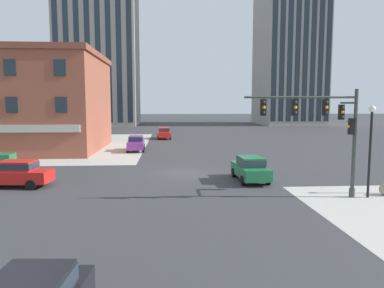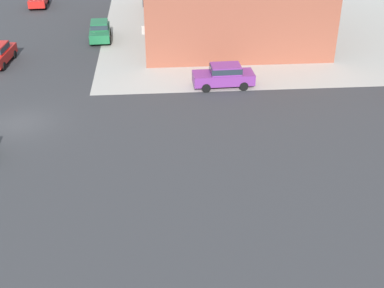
{
  "view_description": "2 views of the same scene",
  "coord_description": "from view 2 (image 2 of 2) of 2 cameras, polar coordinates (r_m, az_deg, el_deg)",
  "views": [
    {
      "loc": [
        -1.21,
        -27.43,
        5.27
      ],
      "look_at": [
        0.7,
        2.09,
        2.01
      ],
      "focal_mm": 34.36,
      "sensor_mm": 36.0,
      "label": 1
    },
    {
      "loc": [
        29.89,
        8.58,
        14.95
      ],
      "look_at": [
        6.44,
        10.43,
        1.67
      ],
      "focal_mm": 48.41,
      "sensor_mm": 36.0,
      "label": 2
    }
  ],
  "objects": [
    {
      "name": "car_main_mid",
      "position": [
        37.8,
        3.55,
        7.61
      ],
      "size": [
        2.01,
        4.46,
        1.68
      ],
      "color": "#7A3389",
      "rests_on": "ground"
    },
    {
      "name": "car_cross_eastbound",
      "position": [
        48.71,
        -10.14,
        12.26
      ],
      "size": [
        4.49,
        2.07,
        1.68
      ],
      "color": "#1E6B3D",
      "rests_on": "ground"
    },
    {
      "name": "ground_plane",
      "position": [
        34.51,
        -18.42,
        2.17
      ],
      "size": [
        320.0,
        320.0,
        0.0
      ],
      "primitive_type": "plane",
      "color": "#38383A"
    },
    {
      "name": "sidewalk_far_corner",
      "position": [
        53.32,
        8.27,
        12.88
      ],
      "size": [
        32.0,
        32.0,
        0.02
      ],
      "primitive_type": "cube",
      "color": "#B7B2A8",
      "rests_on": "ground"
    }
  ]
}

